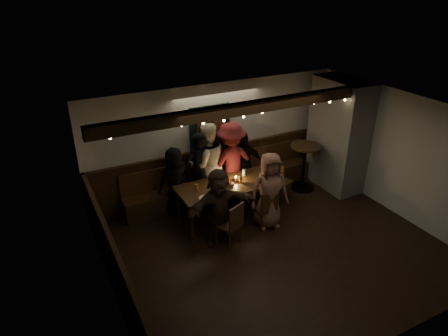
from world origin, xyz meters
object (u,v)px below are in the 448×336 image
high_top (304,161)px  person_b (199,171)px  person_a (175,181)px  person_g (269,191)px  person_f (219,206)px  chair_end (278,179)px  chair_near_right (267,207)px  person_c (207,164)px  person_d (231,162)px  dining_table (228,187)px  person_e (243,164)px  chair_near_left (232,222)px

high_top → person_b: 2.57m
person_a → person_g: 2.00m
person_a → person_f: person_f is taller
high_top → chair_end: bearing=-165.9°
chair_near_right → person_g: (0.07, 0.04, 0.33)m
person_c → person_d: person_c is taller
person_a → person_b: (0.53, -0.03, 0.13)m
chair_end → person_c: bearing=153.5°
chair_end → person_d: (-0.88, 0.60, 0.37)m
chair_near_right → chair_end: bearing=44.6°
high_top → person_c: size_ratio=0.60×
high_top → person_c: bearing=168.0°
high_top → person_g: person_g is taller
dining_table → chair_near_right: dining_table is taller
person_c → person_e: size_ratio=1.23×
person_b → person_d: bearing=177.6°
person_e → person_g: 1.39m
dining_table → person_b: 0.77m
dining_table → high_top: bearing=7.3°
chair_near_left → person_g: 1.04m
person_b → person_c: size_ratio=0.93×
chair_near_left → chair_near_right: bearing=13.0°
person_b → chair_near_right: bearing=119.2°
chair_near_right → person_a: person_a is taller
high_top → person_e: bearing=163.0°
high_top → person_b: bearing=171.8°
chair_end → person_b: size_ratio=0.56×
chair_end → person_e: bearing=129.0°
person_c → person_g: person_c is taller
person_d → person_a: bearing=-6.6°
person_e → person_f: bearing=67.9°
dining_table → chair_near_left: dining_table is taller
chair_near_left → high_top: size_ratio=0.80×
dining_table → chair_near_left: size_ratio=2.39×
dining_table → person_c: person_c is taller
chair_end → person_g: bearing=-134.5°
chair_near_right → person_b: bearing=122.7°
chair_end → person_d: size_ratio=0.53×
person_d → high_top: bearing=162.0°
person_g → person_e: bearing=93.7°
person_e → person_c: bearing=17.7°
person_f → chair_near_left: bearing=-59.9°
high_top → person_f: size_ratio=0.73×
person_b → person_g: bearing=122.2°
chair_near_right → person_f: (-1.05, 0.04, 0.29)m
chair_near_left → high_top: (2.56, 1.20, 0.20)m
chair_end → person_g: (-0.72, -0.73, 0.26)m
dining_table → chair_near_left: bearing=-113.4°
chair_end → person_f: person_f is taller
person_a → person_d: size_ratio=0.81×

